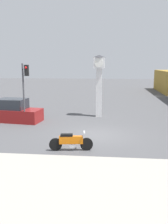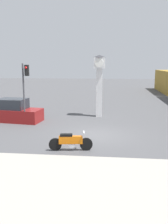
{
  "view_description": "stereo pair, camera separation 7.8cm",
  "coord_description": "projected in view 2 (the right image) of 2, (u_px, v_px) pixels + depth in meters",
  "views": [
    {
      "loc": [
        0.88,
        -15.54,
        4.53
      ],
      "look_at": [
        -0.84,
        0.84,
        1.32
      ],
      "focal_mm": 40.0,
      "sensor_mm": 36.0,
      "label": 1
    },
    {
      "loc": [
        0.95,
        -15.54,
        4.53
      ],
      "look_at": [
        -0.84,
        0.84,
        1.32
      ],
      "focal_mm": 40.0,
      "sensor_mm": 36.0,
      "label": 2
    }
  ],
  "objects": [
    {
      "name": "ground_plane",
      "position": [
        95.0,
        135.0,
        16.13
      ],
      "size": [
        120.0,
        120.0,
        0.0
      ],
      "primitive_type": "plane",
      "color": "#4C4C4F"
    },
    {
      "name": "parked_car",
      "position": [
        14.0,
        112.0,
        19.79
      ],
      "size": [
        4.4,
        2.33,
        1.8
      ],
      "rotation": [
        0.0,
        0.0,
        -0.13
      ],
      "color": "maroon",
      "rests_on": "ground_plane"
    },
    {
      "name": "sidewalk_strip",
      "position": [
        83.0,
        187.0,
        9.18
      ],
      "size": [
        36.0,
        6.0,
        0.1
      ],
      "color": "#9E998E",
      "rests_on": "ground_plane"
    },
    {
      "name": "clock_tower",
      "position": [
        99.0,
        77.0,
        21.02
      ],
      "size": [
        1.09,
        1.09,
        5.23
      ],
      "color": "white",
      "rests_on": "ground_plane"
    },
    {
      "name": "motorcycle",
      "position": [
        71.0,
        142.0,
        13.11
      ],
      "size": [
        2.3,
        0.56,
        1.02
      ],
      "rotation": [
        0.0,
        0.0,
        0.14
      ],
      "color": "black",
      "rests_on": "ground_plane"
    },
    {
      "name": "traffic_light",
      "position": [
        25.0,
        83.0,
        18.22
      ],
      "size": [
        0.5,
        0.35,
        4.54
      ],
      "color": "#47474C",
      "rests_on": "ground_plane"
    }
  ]
}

